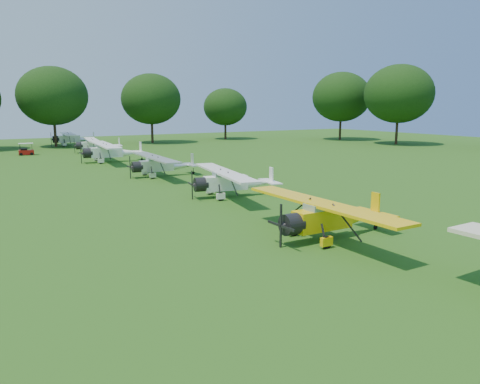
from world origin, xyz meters
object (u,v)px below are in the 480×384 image
object	(u,v)px
aircraft_6	(97,144)
aircraft_4	(161,164)
aircraft_2	(330,215)
golf_cart	(26,151)
aircraft_7	(72,138)
aircraft_3	(232,180)
aircraft_5	(111,150)

from	to	relation	value
aircraft_6	aircraft_4	bearing A→B (deg)	-83.18
aircraft_2	golf_cart	bearing A→B (deg)	98.55
aircraft_4	aircraft_7	world-z (taller)	aircraft_7
aircraft_4	golf_cart	size ratio (longest dim) A/B	5.18
aircraft_2	aircraft_7	xyz separation A→B (m)	(0.32, 64.58, 0.11)
aircraft_2	aircraft_7	size ratio (longest dim) A/B	0.91
aircraft_3	aircraft_5	bearing A→B (deg)	103.58
aircraft_5	golf_cart	size ratio (longest dim) A/B	5.90
aircraft_2	golf_cart	size ratio (longest dim) A/B	5.24
aircraft_7	golf_cart	bearing A→B (deg)	-119.99
aircraft_7	aircraft_3	bearing A→B (deg)	-84.74
aircraft_2	golf_cart	distance (m)	52.62
aircraft_5	aircraft_6	bearing A→B (deg)	87.95
aircraft_3	golf_cart	bearing A→B (deg)	113.27
golf_cart	aircraft_2	bearing A→B (deg)	-73.82
aircraft_3	aircraft_7	distance (m)	52.46
aircraft_3	golf_cart	distance (m)	40.96
aircraft_5	aircraft_7	distance (m)	26.37
aircraft_2	aircraft_3	size ratio (longest dim) A/B	1.00
aircraft_5	aircraft_7	size ratio (longest dim) A/B	1.03
aircraft_3	golf_cart	xyz separation A→B (m)	(-9.50, 39.84, -0.68)
aircraft_3	aircraft_5	xyz separation A→B (m)	(-1.70, 26.10, 0.16)
aircraft_2	aircraft_4	bearing A→B (deg)	88.40
aircraft_7	aircraft_6	bearing A→B (deg)	-83.25
aircraft_3	golf_cart	size ratio (longest dim) A/B	5.24
aircraft_2	aircraft_5	size ratio (longest dim) A/B	0.89
aircraft_2	aircraft_3	xyz separation A→B (m)	(1.23, 12.12, -0.01)
aircraft_3	aircraft_7	bearing A→B (deg)	100.84
aircraft_4	golf_cart	xyz separation A→B (m)	(-8.74, 27.67, -0.67)
aircraft_3	aircraft_4	xyz separation A→B (m)	(-0.76, 12.17, -0.01)
aircraft_2	aircraft_7	bearing A→B (deg)	89.22
aircraft_2	aircraft_4	world-z (taller)	aircraft_2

